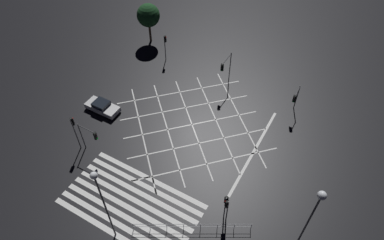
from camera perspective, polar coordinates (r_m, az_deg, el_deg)
ground_plane at (r=39.12m, az=0.00°, el=-0.76°), size 200.00×200.00×0.00m
road_markings at (r=35.01m, az=-5.78°, el=-9.14°), size 19.35×24.69×0.01m
traffic_light_ne_cross at (r=40.35m, az=16.87°, el=3.59°), size 0.36×1.96×3.44m
traffic_light_se_cross at (r=30.55m, az=5.68°, el=-13.59°), size 0.36×0.39×3.38m
traffic_light_median_north at (r=41.83m, az=5.66°, el=8.89°), size 0.36×2.77×4.49m
traffic_light_se_main at (r=30.48m, az=5.80°, el=-14.17°), size 0.39×0.36×3.27m
traffic_light_nw_main at (r=46.67m, az=-4.48°, el=12.70°), size 0.39×0.36×3.90m
traffic_light_sw_cross at (r=36.51m, az=-19.07°, el=-1.14°), size 0.36×0.39×4.53m
traffic_light_sw_main at (r=35.95m, az=-16.72°, el=-2.44°), size 2.47×0.36×3.74m
street_lamp_east at (r=26.13m, az=19.76°, el=-13.84°), size 0.64×0.64×9.38m
street_lamp_west at (r=26.60m, az=-15.02°, el=-11.76°), size 0.56×0.56×9.47m
street_tree_near at (r=50.06m, az=-7.29°, el=16.90°), size 3.24×3.24×5.82m
waiting_car at (r=41.65m, az=-14.73°, el=2.15°), size 4.13×1.76×1.26m
pedestrian_railing at (r=31.36m, az=0.00°, el=-17.27°), size 9.11×5.19×1.05m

